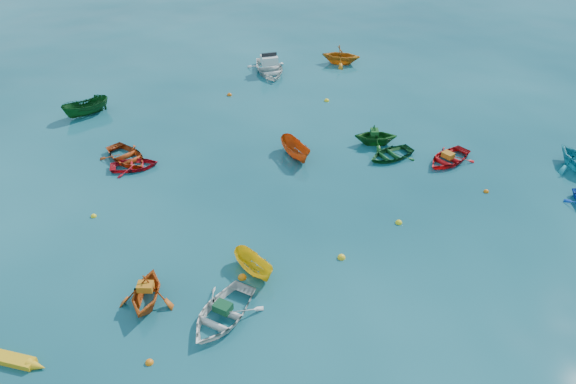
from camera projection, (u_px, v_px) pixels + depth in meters
name	position (u px, v px, depth m)	size (l,w,h in m)	color
ground	(321.00, 259.00, 25.59)	(160.00, 160.00, 0.00)	#093745
dinghy_white_near	(222.00, 318.00, 22.72)	(2.57, 3.59, 0.74)	silver
dinghy_orange_w	(148.00, 302.00, 23.43)	(2.33, 2.70, 1.42)	#C95012
sampan_yellow_mid	(254.00, 272.00, 24.93)	(0.93, 2.47, 0.96)	yellow
dinghy_green_e	(390.00, 157.00, 32.83)	(2.06, 2.88, 0.60)	#10461C
dinghy_cyan_se	(576.00, 168.00, 31.86)	(2.60, 3.01, 1.59)	teal
dinghy_red_nw	(135.00, 168.00, 31.89)	(1.91, 2.67, 0.55)	red
sampan_orange_n	(296.00, 157.00, 32.88)	(1.07, 2.84, 1.10)	#C24B12
dinghy_green_n	(375.00, 144.00, 34.09)	(2.20, 2.55, 1.34)	#125017
dinghy_red_ne	(448.00, 161.00, 32.45)	(2.22, 3.10, 0.64)	red
dinghy_red_far	(127.00, 160.00, 32.57)	(2.36, 3.31, 0.69)	#A5340D
dinghy_orange_far	(340.00, 63.00, 44.33)	(2.55, 2.96, 1.56)	#C46B12
sampan_green_far	(88.00, 115.00, 37.16)	(1.17, 3.11, 1.20)	#104418
kayak_yellow	(2.00, 359.00, 21.06)	(0.50, 3.48, 0.34)	#F1A915
motorboat_white	(269.00, 72.00, 42.88)	(2.98, 4.17, 1.46)	silver
tarp_green_a	(223.00, 307.00, 22.48)	(0.69, 0.52, 0.34)	#124927
tarp_orange_a	(145.00, 287.00, 22.97)	(0.64, 0.48, 0.31)	orange
tarp_green_b	(375.00, 132.00, 33.62)	(0.61, 0.46, 0.29)	#134D19
tarp_orange_b	(448.00, 155.00, 32.13)	(0.63, 0.47, 0.30)	orange
buoy_or_a	(149.00, 363.00, 20.93)	(0.31, 0.31, 0.31)	orange
buoy_ye_a	(341.00, 258.00, 25.68)	(0.37, 0.37, 0.37)	yellow
buoy_or_b	(486.00, 192.00, 29.96)	(0.29, 0.29, 0.29)	orange
buoy_or_c	(242.00, 278.00, 24.61)	(0.39, 0.39, 0.39)	orange
buoy_ye_c	(399.00, 223.00, 27.78)	(0.34, 0.34, 0.34)	yellow
buoy_or_d	(293.00, 139.00, 34.53)	(0.32, 0.32, 0.32)	orange
buoy_ye_d	(94.00, 217.00, 28.20)	(0.29, 0.29, 0.29)	yellow
buoy_or_e	(229.00, 95.00, 39.61)	(0.34, 0.34, 0.34)	#D3570B
buoy_ye_e	(327.00, 101.00, 38.88)	(0.35, 0.35, 0.35)	yellow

